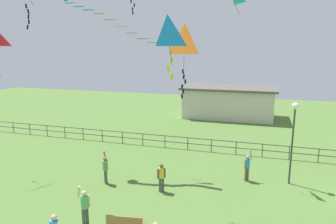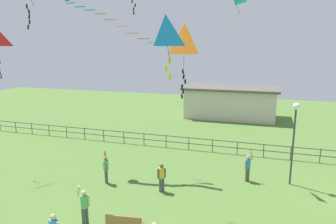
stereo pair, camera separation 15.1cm
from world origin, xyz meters
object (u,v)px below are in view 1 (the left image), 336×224
at_px(park_bench, 125,224).
at_px(kite_3, 185,43).
at_px(person_4, 105,168).
at_px(kite_7, 167,33).
at_px(lamppost, 294,126).
at_px(person_1, 247,166).
at_px(streamer_kite, 75,0).
at_px(person_5, 85,205).
at_px(person_6, 161,176).

relative_size(park_bench, kite_3, 0.48).
distance_m(person_4, kite_7, 10.34).
bearing_deg(kite_3, lamppost, 34.96).
xyz_separation_m(lamppost, kite_3, (-5.17, -3.62, 4.32)).
xyz_separation_m(lamppost, person_4, (-9.76, -2.95, -2.40)).
distance_m(park_bench, person_1, 8.04).
bearing_deg(lamppost, person_1, -172.34).
distance_m(kite_7, streamer_kite, 11.64).
height_order(person_4, kite_7, kite_7).
bearing_deg(person_5, lamppost, 38.71).
bearing_deg(park_bench, person_5, 177.54).
height_order(kite_7, streamer_kite, streamer_kite).
xyz_separation_m(person_5, person_6, (2.12, 3.91, -0.05)).
height_order(person_1, kite_7, kite_7).
distance_m(person_1, kite_3, 8.04).
xyz_separation_m(lamppost, person_1, (-2.28, -0.31, -2.42)).
xyz_separation_m(lamppost, person_5, (-8.61, -6.90, -2.38)).
height_order(person_1, person_6, person_1).
xyz_separation_m(person_5, kite_7, (4.14, -1.62, 6.90)).
relative_size(person_1, kite_3, 0.55).
distance_m(kite_3, kite_7, 4.95).
relative_size(person_4, person_6, 1.19).
xyz_separation_m(person_4, streamer_kite, (-2.87, 2.39, 9.27)).
bearing_deg(person_4, kite_7, -46.49).
bearing_deg(person_6, person_4, 179.16).
height_order(park_bench, person_4, person_4).
distance_m(person_1, person_5, 9.15).
relative_size(person_1, kite_7, 0.96).
distance_m(person_5, person_6, 4.45).
height_order(person_1, person_5, person_5).
distance_m(lamppost, streamer_kite, 14.39).
xyz_separation_m(park_bench, person_1, (4.46, 6.68, 0.43)).
bearing_deg(streamer_kite, person_5, -57.66).
xyz_separation_m(kite_7, streamer_kite, (-8.16, 7.96, 2.35)).
relative_size(park_bench, streamer_kite, 0.23).
bearing_deg(person_1, streamer_kite, -178.60).
bearing_deg(person_1, lamppost, 7.66).
height_order(person_4, kite_3, kite_3).
xyz_separation_m(person_6, kite_3, (1.32, -0.62, 6.74)).
bearing_deg(kite_7, kite_3, 98.14).
xyz_separation_m(person_1, kite_7, (-2.19, -8.21, 6.94)).
xyz_separation_m(kite_3, streamer_kite, (-7.45, 3.06, 2.55)).
bearing_deg(lamppost, person_6, -155.23).
distance_m(person_6, kite_7, 9.10).
height_order(person_4, streamer_kite, streamer_kite).
height_order(person_6, streamer_kite, streamer_kite).
xyz_separation_m(kite_3, kite_7, (0.70, -4.90, 0.20)).
distance_m(park_bench, person_5, 1.94).
bearing_deg(person_6, kite_3, -25.30).
xyz_separation_m(person_6, streamer_kite, (-6.14, 2.44, 9.30)).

